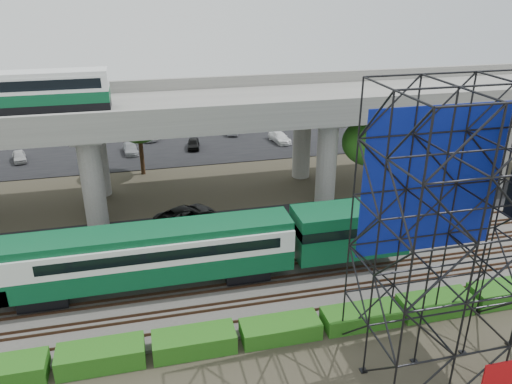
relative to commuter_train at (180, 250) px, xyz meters
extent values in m
plane|color=#474233|center=(4.07, -2.00, -2.88)|extent=(140.00, 140.00, 0.00)
cube|color=slate|center=(4.07, 0.00, -2.78)|extent=(90.00, 12.00, 0.20)
cube|color=black|center=(4.07, 8.50, -2.84)|extent=(90.00, 5.00, 0.08)
cube|color=black|center=(4.07, 32.00, -2.84)|extent=(90.00, 18.00, 0.08)
cube|color=#40546A|center=(4.07, 54.00, -2.87)|extent=(140.00, 40.00, 0.03)
cube|color=#472D1E|center=(4.07, -4.72, -2.60)|extent=(90.00, 0.08, 0.16)
cube|color=#472D1E|center=(4.07, -3.28, -2.60)|extent=(90.00, 0.08, 0.16)
cube|color=#472D1E|center=(4.07, -2.72, -2.60)|extent=(90.00, 0.08, 0.16)
cube|color=#472D1E|center=(4.07, -1.28, -2.60)|extent=(90.00, 0.08, 0.16)
cube|color=#472D1E|center=(4.07, -0.72, -2.60)|extent=(90.00, 0.08, 0.16)
cube|color=#472D1E|center=(4.07, 0.72, -2.60)|extent=(90.00, 0.08, 0.16)
cube|color=#472D1E|center=(4.07, 1.28, -2.60)|extent=(90.00, 0.08, 0.16)
cube|color=#472D1E|center=(4.07, 2.72, -2.60)|extent=(90.00, 0.08, 0.16)
cube|color=#472D1E|center=(4.07, 3.28, -2.60)|extent=(90.00, 0.08, 0.16)
cube|color=#472D1E|center=(4.07, 4.72, -2.60)|extent=(90.00, 0.08, 0.16)
cube|color=black|center=(-8.62, 0.00, -2.07)|extent=(3.00, 2.20, 0.90)
cube|color=black|center=(4.38, 0.00, -2.07)|extent=(3.00, 2.20, 0.90)
cube|color=#0B4F2C|center=(-2.12, 0.00, -0.92)|extent=(19.00, 3.00, 1.40)
cube|color=white|center=(-2.12, 0.00, 0.53)|extent=(19.00, 3.00, 1.50)
cube|color=#0B4F2C|center=(-2.12, 0.00, 1.53)|extent=(19.00, 2.60, 0.50)
cube|color=black|center=(-1.12, 0.00, 0.58)|extent=(15.00, 3.06, 0.70)
cube|color=#0B4F2C|center=(11.88, 0.00, 0.08)|extent=(8.00, 3.00, 3.40)
cube|color=#9E9B93|center=(4.07, 14.00, 5.72)|extent=(80.00, 12.00, 1.20)
cube|color=#9E9B93|center=(4.07, 8.25, 6.87)|extent=(80.00, 0.50, 1.10)
cube|color=#9E9B93|center=(4.07, 19.75, 6.87)|extent=(80.00, 0.50, 1.10)
cylinder|color=#9E9B93|center=(-5.93, 10.50, 1.12)|extent=(1.80, 1.80, 8.00)
cylinder|color=#9E9B93|center=(-5.93, 17.50, 1.12)|extent=(1.80, 1.80, 8.00)
cube|color=#9E9B93|center=(-5.93, 14.00, 4.82)|extent=(2.40, 9.00, 0.60)
cylinder|color=#9E9B93|center=(14.07, 10.50, 1.12)|extent=(1.80, 1.80, 8.00)
cylinder|color=#9E9B93|center=(14.07, 17.50, 1.12)|extent=(1.80, 1.80, 8.00)
cube|color=#9E9B93|center=(14.07, 14.00, 4.82)|extent=(2.40, 9.00, 0.60)
cylinder|color=#9E9B93|center=(32.07, 10.50, 1.12)|extent=(1.80, 1.80, 8.00)
cylinder|color=#9E9B93|center=(32.07, 17.50, 1.12)|extent=(1.80, 1.80, 8.00)
cube|color=#9E9B93|center=(32.07, 14.00, 4.82)|extent=(2.40, 9.00, 0.60)
cube|color=black|center=(-9.97, 14.00, 6.67)|extent=(12.00, 2.50, 0.70)
cube|color=#0B4F2C|center=(-9.97, 14.00, 7.47)|extent=(12.00, 2.50, 0.90)
cube|color=white|center=(-9.97, 14.00, 8.57)|extent=(12.00, 2.50, 1.30)
cube|color=black|center=(-9.97, 14.00, 8.62)|extent=(11.00, 2.56, 0.80)
cube|color=white|center=(-9.97, 14.00, 9.37)|extent=(12.00, 2.40, 0.30)
cube|color=navy|center=(13.11, -6.95, 6.42)|extent=(8.10, 0.08, 8.25)
cube|color=red|center=(14.61, -13.05, -1.58)|extent=(2.40, 0.08, 1.60)
cube|color=black|center=(13.11, -10.00, -2.84)|extent=(9.36, 6.36, 0.08)
cube|color=#1D5613|center=(-9.93, -6.30, -2.33)|extent=(4.60, 1.80, 1.10)
cube|color=#1D5613|center=(-4.93, -6.30, -2.28)|extent=(4.60, 1.80, 1.20)
cube|color=#1D5613|center=(0.07, -6.30, -2.31)|extent=(4.60, 1.80, 1.15)
cube|color=#1D5613|center=(5.07, -6.30, -2.37)|extent=(4.60, 1.80, 1.03)
cube|color=#1D5613|center=(10.07, -6.30, -2.38)|extent=(4.60, 1.80, 1.01)
cube|color=#1D5613|center=(15.07, -6.30, -2.32)|extent=(4.60, 1.80, 1.12)
cube|color=#1D5613|center=(20.07, -6.30, -2.28)|extent=(4.60, 1.80, 1.20)
cylinder|color=#382314|center=(18.07, 10.50, -0.48)|extent=(0.44, 0.44, 4.80)
ellipsoid|color=#1D5613|center=(18.07, 10.50, 2.72)|extent=(4.94, 4.94, 4.18)
cylinder|color=#382314|center=(-1.93, 22.00, -0.48)|extent=(0.44, 0.44, 4.80)
ellipsoid|color=#1D5613|center=(-1.93, 22.00, 2.72)|extent=(4.94, 4.94, 4.18)
imported|color=black|center=(1.27, 9.40, -2.08)|extent=(5.75, 4.28, 1.45)
imported|color=#BCBCBC|center=(-15.35, 29.00, -2.23)|extent=(2.13, 3.60, 1.15)
imported|color=#BBBDC3|center=(-7.80, 34.00, -2.15)|extent=(1.95, 4.11, 1.30)
imported|color=#9A9CA1|center=(-3.19, 29.00, -2.25)|extent=(1.97, 3.96, 1.11)
imported|color=white|center=(-0.75, 34.00, -2.23)|extent=(2.06, 4.20, 1.15)
imported|color=black|center=(4.24, 29.00, -2.21)|extent=(1.86, 3.62, 1.18)
imported|color=gray|center=(10.07, 34.00, -2.15)|extent=(2.19, 4.16, 1.30)
imported|color=white|center=(15.05, 29.00, -2.20)|extent=(2.42, 4.41, 1.21)
imported|color=#B4B7BD|center=(23.07, 34.00, -2.18)|extent=(3.11, 4.84, 1.24)
camera|label=1|loc=(-1.69, -28.63, 16.49)|focal=35.00mm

